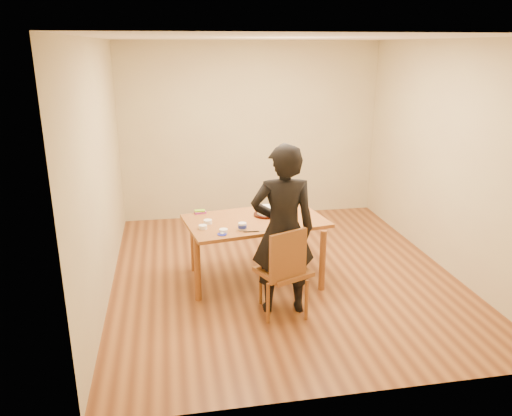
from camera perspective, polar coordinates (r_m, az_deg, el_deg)
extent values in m
cube|color=#5C3017|center=(6.09, 3.01, -7.41)|extent=(4.00, 4.50, 0.00)
cube|color=silver|center=(5.50, 3.49, 18.88)|extent=(4.00, 4.50, 0.00)
cube|color=tan|center=(7.81, -0.58, 8.72)|extent=(4.00, 0.00, 2.70)
cube|color=tan|center=(5.55, -17.36, 4.01)|extent=(0.00, 4.50, 2.70)
cube|color=tan|center=(6.40, 21.01, 5.43)|extent=(0.00, 4.50, 2.70)
cube|color=brown|center=(5.65, -0.09, -1.49)|extent=(1.67, 1.16, 0.04)
cube|color=brown|center=(5.08, 3.13, -7.25)|extent=(0.60, 0.60, 0.04)
cylinder|color=#B31C0B|center=(5.77, 1.22, -0.74)|extent=(0.30, 0.30, 0.02)
cylinder|color=white|center=(5.75, 1.22, -0.30)|extent=(0.22, 0.22, 0.07)
ellipsoid|color=white|center=(5.74, 1.22, 0.16)|extent=(0.22, 0.22, 0.03)
cylinder|color=white|center=(5.31, -1.57, -2.10)|extent=(0.09, 0.09, 0.08)
cylinder|color=#1920A6|center=(5.20, -3.90, -3.01)|extent=(0.10, 0.10, 0.01)
ellipsoid|color=white|center=(5.19, -3.90, -2.88)|extent=(0.04, 0.04, 0.02)
cylinder|color=white|center=(5.24, -3.74, -2.64)|extent=(0.09, 0.09, 0.04)
cylinder|color=white|center=(5.52, -5.53, -1.58)|extent=(0.09, 0.09, 0.04)
cylinder|color=white|center=(5.37, -6.10, -2.18)|extent=(0.09, 0.09, 0.04)
cube|color=#C42E7D|center=(5.87, -6.39, -0.51)|extent=(0.14, 0.09, 0.02)
cube|color=green|center=(5.87, -6.44, -0.32)|extent=(0.12, 0.06, 0.02)
cube|color=black|center=(5.26, -0.53, -2.71)|extent=(0.17, 0.03, 0.01)
imported|color=black|center=(4.95, 3.10, -2.56)|extent=(0.68, 0.48, 1.75)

